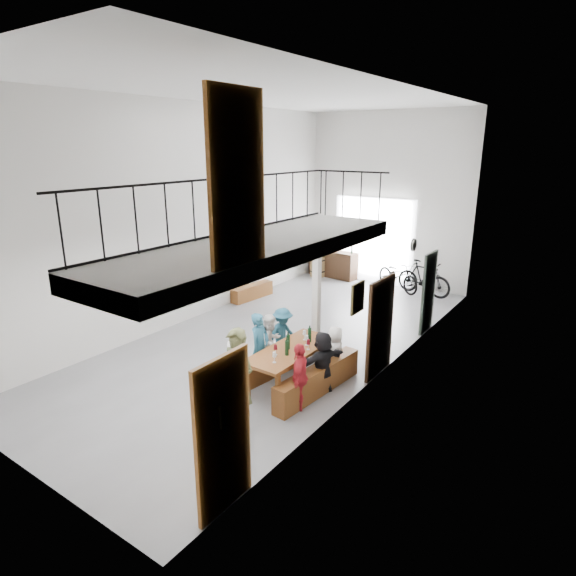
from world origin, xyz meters
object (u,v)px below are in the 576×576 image
Objects in this scene: bench_inner at (263,367)px; bicycle_near at (398,275)px; side_bench at (252,292)px; host_standing at (237,381)px; tasting_table at (291,353)px; oak_barrel at (318,265)px; serving_counter at (333,264)px.

bench_inner is 1.14× the size of bicycle_near.
side_bench is 0.86× the size of host_standing.
side_bench is at bearing 127.26° from host_standing.
bicycle_near is at bearing 97.86° from tasting_table.
tasting_table is 0.97× the size of bench_inner.
bicycle_near reaches higher than oak_barrel.
tasting_table is 2.50× the size of oak_barrel.
tasting_table is at bearing -145.56° from bicycle_near.
serving_counter reaches higher than bench_inner.
serving_counter is at bearing 110.87° from host_standing.
bicycle_near is (-0.94, 8.88, -0.39)m from host_standing.
host_standing is (0.11, -1.67, 0.17)m from tasting_table.
bicycle_near is (-0.83, 7.21, -0.22)m from tasting_table.
oak_barrel is 9.70m from host_standing.
bench_inner is (-0.65, -0.04, -0.47)m from tasting_table.
side_bench is at bearing -96.77° from serving_counter.
bench_inner is 7.26m from bicycle_near.
bicycle_near reaches higher than side_bench.
oak_barrel is (0.29, 3.32, 0.19)m from side_bench.
serving_counter is 0.95× the size of bicycle_near.
host_standing is at bearing -66.23° from oak_barrel.
bicycle_near is (2.97, 0.01, 0.08)m from oak_barrel.
oak_barrel is 0.44× the size of bicycle_near.
bench_inner is 7.90m from oak_barrel.
tasting_table is 7.26m from bicycle_near.
bench_inner is at bearing -66.51° from oak_barrel.
bench_inner is at bearing -65.20° from serving_counter.
host_standing is at bearing -52.94° from side_bench.
bench_inner is 1.19× the size of serving_counter.
host_standing reaches higher than bicycle_near.
bicycle_near is at bearing 96.23° from host_standing.
bicycle_near reaches higher than tasting_table.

